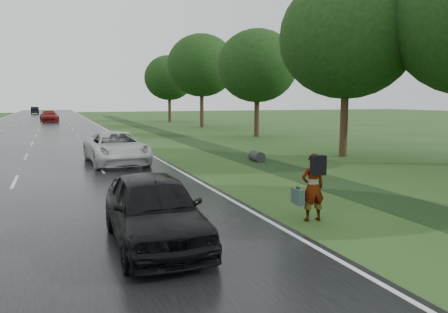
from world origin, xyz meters
name	(u,v)px	position (x,y,z in m)	size (l,w,h in m)	color
road	(40,127)	(0.00, 45.00, 0.02)	(14.00, 180.00, 0.04)	black
edge_stripe_east	(99,126)	(6.75, 45.00, 0.04)	(0.12, 180.00, 0.01)	silver
center_line	(40,127)	(0.00, 45.00, 0.04)	(0.12, 180.00, 0.01)	silver
drainage_ditch	(204,145)	(11.50, 18.71, 0.04)	(2.20, 120.00, 0.56)	black
tree_east_b	(347,37)	(17.00, 10.00, 6.68)	(7.60, 7.60, 10.11)	#352815
tree_east_c	(257,66)	(18.20, 24.00, 6.14)	(7.00, 7.00, 9.29)	#352815
tree_east_d	(202,65)	(17.80, 38.00, 7.15)	(8.00, 8.00, 10.76)	#352815
tree_east_f	(169,78)	(17.50, 52.00, 6.37)	(7.20, 7.20, 9.62)	#352815
pedestrian	(312,187)	(7.91, -0.92, 0.94)	(0.84, 0.78, 1.82)	#A5998C
white_pickup	(116,148)	(4.43, 11.60, 0.84)	(2.65, 5.76, 1.60)	silver
dark_sedan	(154,209)	(3.53, -1.34, 0.83)	(1.88, 4.67, 1.59)	black
far_car_red	(49,116)	(1.00, 57.49, 0.86)	(2.29, 5.64, 1.64)	maroon
far_car_dark	(35,110)	(-2.28, 97.04, 0.83)	(1.66, 4.77, 1.57)	black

